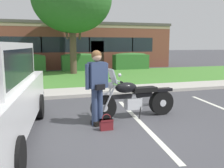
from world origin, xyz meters
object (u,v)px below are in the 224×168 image
Objects in this scene: rider_person at (97,82)px; handbag at (106,123)px; hedge_center_right at (80,62)px; brick_building at (40,45)px; motorcycle at (137,98)px; hedge_right at (131,61)px; hedge_center_left at (21,63)px.

rider_person is 4.74× the size of handbag.
rider_person is at bearing -98.12° from hedge_center_right.
rider_person is 0.08× the size of brick_building.
hedge_center_right is (0.58, 11.45, 0.16)m from motorcycle.
handbag is 17.88m from brick_building.
hedge_center_right is 6.22m from brick_building.
hedge_right is (5.38, 12.18, 0.51)m from handbag.
motorcycle reaches higher than hedge_center_left.
hedge_right is at bearing 0.00° from hedge_center_left.
motorcycle is 6.23× the size of handbag.
rider_person is 0.56× the size of hedge_center_left.
hedge_right is 8.47m from brick_building.
handbag is at bearing -97.40° from hedge_center_right.
hedge_center_right is at bearing -0.00° from hedge_center_left.
hedge_center_left reaches higher than handbag.
motorcycle is 12.26m from hedge_right.
hedge_center_left is 0.15× the size of brick_building.
hedge_center_left is (-2.21, 12.18, 0.51)m from handbag.
hedge_center_right is (1.58, 12.18, 0.51)m from handbag.
handbag is at bearing -76.46° from rider_person.
handbag is 13.32m from hedge_right.
handbag is 0.12× the size of hedge_center_left.
hedge_right is 0.13× the size of brick_building.
hedge_right is at bearing -41.92° from brick_building.
brick_building is at bearing 92.54° from rider_person.
brick_building reaches higher than hedge_center_left.
handbag is (-1.00, -0.72, -0.34)m from motorcycle.
handbag is at bearing -113.82° from hedge_right.
hedge_right reaches higher than handbag.
motorcycle reaches higher than handbag.
rider_person is (-1.10, -0.32, 0.50)m from motorcycle.
rider_person reaches higher than hedge_center_right.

